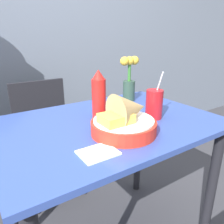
# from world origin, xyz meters

# --- Properties ---
(wall_window) EXTENTS (7.00, 0.06, 2.60)m
(wall_window) POSITION_xyz_m (0.00, 1.17, 1.30)
(wall_window) COLOR slate
(wall_window) RESTS_ON ground_plane
(dining_table) EXTENTS (1.02, 0.72, 0.78)m
(dining_table) POSITION_xyz_m (0.00, 0.00, 0.65)
(dining_table) COLOR #334C9E
(dining_table) RESTS_ON ground_plane
(chair_far_window) EXTENTS (0.40, 0.40, 0.84)m
(chair_far_window) POSITION_xyz_m (-0.10, 0.74, 0.50)
(chair_far_window) COLOR black
(chair_far_window) RESTS_ON ground_plane
(food_basket) EXTENTS (0.27, 0.27, 0.17)m
(food_basket) POSITION_xyz_m (-0.01, -0.15, 0.84)
(food_basket) COLOR red
(food_basket) RESTS_ON dining_table
(ketchup_bottle) EXTENTS (0.07, 0.07, 0.23)m
(ketchup_bottle) POSITION_xyz_m (-0.01, 0.07, 0.89)
(ketchup_bottle) COLOR red
(ketchup_bottle) RESTS_ON dining_table
(drink_cup) EXTENTS (0.08, 0.08, 0.23)m
(drink_cup) POSITION_xyz_m (0.20, -0.08, 0.84)
(drink_cup) COLOR red
(drink_cup) RESTS_ON dining_table
(flower_vase) EXTENTS (0.13, 0.07, 0.27)m
(flower_vase) POSITION_xyz_m (0.29, 0.22, 0.91)
(flower_vase) COLOR #2D4738
(flower_vase) RESTS_ON dining_table
(napkin) EXTENTS (0.13, 0.10, 0.01)m
(napkin) POSITION_xyz_m (-0.19, -0.23, 0.78)
(napkin) COLOR white
(napkin) RESTS_ON dining_table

